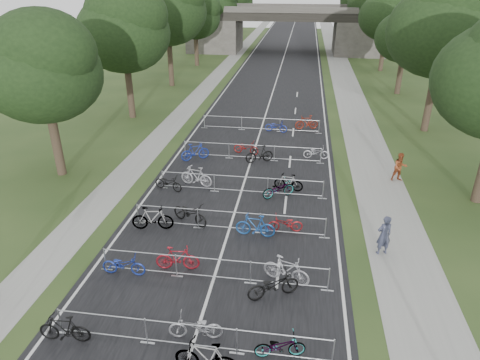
# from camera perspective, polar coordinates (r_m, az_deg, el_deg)

# --- Properties ---
(road) EXTENTS (11.00, 140.00, 0.01)m
(road) POSITION_cam_1_polar(r_m,az_deg,el_deg) (57.70, 5.29, 14.30)
(road) COLOR black
(road) RESTS_ON ground
(sidewalk_right) EXTENTS (3.00, 140.00, 0.01)m
(sidewalk_right) POSITION_cam_1_polar(r_m,az_deg,el_deg) (57.82, 13.46, 13.76)
(sidewalk_right) COLOR gray
(sidewalk_right) RESTS_ON ground
(sidewalk_left) EXTENTS (2.00, 140.00, 0.01)m
(sidewalk_left) POSITION_cam_1_polar(r_m,az_deg,el_deg) (58.58, -2.29, 14.56)
(sidewalk_left) COLOR gray
(sidewalk_left) RESTS_ON ground
(lane_markings) EXTENTS (0.12, 140.00, 0.00)m
(lane_markings) POSITION_cam_1_polar(r_m,az_deg,el_deg) (57.70, 5.29, 14.30)
(lane_markings) COLOR silver
(lane_markings) RESTS_ON ground
(overpass_bridge) EXTENTS (31.00, 8.00, 7.05)m
(overpass_bridge) POSITION_cam_1_polar(r_m,az_deg,el_deg) (71.98, 6.21, 19.36)
(overpass_bridge) COLOR #423F3B
(overpass_bridge) RESTS_ON ground
(tree_left_0) EXTENTS (6.72, 6.72, 10.25)m
(tree_left_0) POSITION_cam_1_polar(r_m,az_deg,el_deg) (27.14, -24.83, 13.22)
(tree_left_0) COLOR #33261C
(tree_left_0) RESTS_ON ground
(tree_left_1) EXTENTS (7.56, 7.56, 11.53)m
(tree_left_1) POSITION_cam_1_polar(r_m,az_deg,el_deg) (37.57, -15.22, 18.77)
(tree_left_1) COLOR #33261C
(tree_left_1) RESTS_ON ground
(tree_right_1) EXTENTS (8.18, 8.18, 12.47)m
(tree_right_1) POSITION_cam_1_polar(r_m,az_deg,el_deg) (36.00, 25.78, 17.92)
(tree_right_1) COLOR #33261C
(tree_right_1) RESTS_ON ground
(tree_left_2) EXTENTS (8.40, 8.40, 12.81)m
(tree_left_2) POSITION_cam_1_polar(r_m,az_deg,el_deg) (48.74, -9.64, 21.63)
(tree_left_2) COLOR #33261C
(tree_left_2) RESTS_ON ground
(tree_right_2) EXTENTS (6.16, 6.16, 9.39)m
(tree_right_2) POSITION_cam_1_polar(r_m,az_deg,el_deg) (47.78, 21.44, 17.61)
(tree_right_2) COLOR #33261C
(tree_right_2) RESTS_ON ground
(tree_left_3) EXTENTS (6.72, 6.72, 10.25)m
(tree_left_3) POSITION_cam_1_polar(r_m,az_deg,el_deg) (60.39, -5.94, 21.00)
(tree_left_3) COLOR #33261C
(tree_left_3) RESTS_ON ground
(tree_right_3) EXTENTS (7.17, 7.17, 10.93)m
(tree_right_3) POSITION_cam_1_polar(r_m,az_deg,el_deg) (59.43, 19.26, 20.16)
(tree_right_3) COLOR #33261C
(tree_right_3) RESTS_ON ground
(tree_left_4) EXTENTS (7.56, 7.56, 11.53)m
(tree_left_4) POSITION_cam_1_polar(r_m,az_deg,el_deg) (72.01, -3.52, 22.47)
(tree_left_4) COLOR #33261C
(tree_left_4) RESTS_ON ground
(tree_right_4) EXTENTS (8.18, 8.18, 12.47)m
(tree_right_4) POSITION_cam_1_polar(r_m,az_deg,el_deg) (71.21, 17.75, 21.86)
(tree_right_4) COLOR #33261C
(tree_right_4) RESTS_ON ground
(tree_right_5) EXTENTS (6.16, 6.16, 9.39)m
(tree_right_5) POSITION_cam_1_polar(r_m,az_deg,el_deg) (83.20, 16.39, 21.06)
(tree_right_5) COLOR #33261C
(tree_right_5) RESTS_ON ground
(tree_left_6) EXTENTS (6.72, 6.72, 10.25)m
(tree_left_6) POSITION_cam_1_polar(r_m,az_deg,el_deg) (95.65, -0.38, 22.81)
(tree_left_6) COLOR #33261C
(tree_left_6) RESTS_ON ground
(barrier_row_1) EXTENTS (9.70, 0.08, 1.10)m
(barrier_row_1) POSITION_cam_1_polar(r_m,az_deg,el_deg) (15.07, -6.57, -20.00)
(barrier_row_1) COLOR #ABAEB3
(barrier_row_1) RESTS_ON ground
(barrier_row_2) EXTENTS (9.70, 0.08, 1.10)m
(barrier_row_2) POSITION_cam_1_polar(r_m,az_deg,el_deg) (17.68, -3.63, -11.78)
(barrier_row_2) COLOR #ABAEB3
(barrier_row_2) RESTS_ON ground
(barrier_row_3) EXTENTS (9.70, 0.08, 1.10)m
(barrier_row_3) POSITION_cam_1_polar(r_m,az_deg,el_deg) (20.77, -1.50, -5.47)
(barrier_row_3) COLOR #ABAEB3
(barrier_row_3) RESTS_ON ground
(barrier_row_4) EXTENTS (9.70, 0.08, 1.10)m
(barrier_row_4) POSITION_cam_1_polar(r_m,az_deg,el_deg) (24.23, 0.10, -0.63)
(barrier_row_4) COLOR #ABAEB3
(barrier_row_4) RESTS_ON ground
(barrier_row_5) EXTENTS (9.70, 0.08, 1.10)m
(barrier_row_5) POSITION_cam_1_polar(r_m,az_deg,el_deg) (28.76, 1.54, 3.74)
(barrier_row_5) COLOR #ABAEB3
(barrier_row_5) RESTS_ON ground
(barrier_row_6) EXTENTS (9.70, 0.08, 1.10)m
(barrier_row_6) POSITION_cam_1_polar(r_m,az_deg,el_deg) (34.37, 2.77, 7.44)
(barrier_row_6) COLOR #ABAEB3
(barrier_row_6) RESTS_ON ground
(bike_4) EXTENTS (1.83, 0.60, 1.09)m
(bike_4) POSITION_cam_1_polar(r_m,az_deg,el_deg) (16.33, -22.39, -17.87)
(bike_4) COLOR black
(bike_4) RESTS_ON ground
(bike_5) EXTENTS (1.93, 0.87, 0.98)m
(bike_5) POSITION_cam_1_polar(r_m,az_deg,el_deg) (15.42, -5.95, -18.94)
(bike_5) COLOR gray
(bike_5) RESTS_ON ground
(bike_6) EXTENTS (2.12, 0.72, 1.25)m
(bike_6) POSITION_cam_1_polar(r_m,az_deg,el_deg) (14.32, -4.48, -22.54)
(bike_6) COLOR #ABAEB3
(bike_6) RESTS_ON ground
(bike_7) EXTENTS (1.77, 0.93, 0.88)m
(bike_7) POSITION_cam_1_polar(r_m,az_deg,el_deg) (14.90, 5.35, -21.18)
(bike_7) COLOR #ABAEB3
(bike_7) RESTS_ON ground
(bike_8) EXTENTS (1.86, 0.69, 0.97)m
(bike_8) POSITION_cam_1_polar(r_m,az_deg,el_deg) (18.62, -15.25, -10.83)
(bike_8) COLOR navy
(bike_8) RESTS_ON ground
(bike_9) EXTENTS (1.91, 0.71, 1.12)m
(bike_9) POSITION_cam_1_polar(r_m,az_deg,el_deg) (18.39, -8.33, -10.31)
(bike_9) COLOR maroon
(bike_9) RESTS_ON ground
(bike_10) EXTENTS (2.21, 1.60, 1.11)m
(bike_10) POSITION_cam_1_polar(r_m,az_deg,el_deg) (16.91, 4.46, -13.81)
(bike_10) COLOR black
(bike_10) RESTS_ON ground
(bike_11) EXTENTS (2.05, 1.14, 1.18)m
(bike_11) POSITION_cam_1_polar(r_m,az_deg,el_deg) (17.63, 6.20, -11.83)
(bike_11) COLOR #A0A0A7
(bike_11) RESTS_ON ground
(bike_12) EXTENTS (2.10, 0.86, 1.23)m
(bike_12) POSITION_cam_1_polar(r_m,az_deg,el_deg) (21.25, -11.59, -5.05)
(bike_12) COLOR #ABAEB3
(bike_12) RESTS_ON ground
(bike_13) EXTENTS (2.23, 1.64, 1.12)m
(bike_13) POSITION_cam_1_polar(r_m,az_deg,el_deg) (21.52, -6.68, -4.41)
(bike_13) COLOR black
(bike_13) RESTS_ON ground
(bike_14) EXTENTS (1.95, 0.68, 1.15)m
(bike_14) POSITION_cam_1_polar(r_m,az_deg,el_deg) (20.34, 2.06, -6.11)
(bike_14) COLOR #1C4F9E
(bike_14) RESTS_ON ground
(bike_15) EXTENTS (1.76, 0.82, 0.89)m
(bike_15) POSITION_cam_1_polar(r_m,az_deg,el_deg) (20.83, 6.06, -5.83)
(bike_15) COLOR maroon
(bike_15) RESTS_ON ground
(bike_16) EXTENTS (1.90, 1.12, 0.94)m
(bike_16) POSITION_cam_1_polar(r_m,az_deg,el_deg) (24.97, -9.53, -0.36)
(bike_16) COLOR black
(bike_16) RESTS_ON ground
(bike_17) EXTENTS (2.10, 1.04, 1.22)m
(bike_17) POSITION_cam_1_polar(r_m,az_deg,el_deg) (25.22, -5.85, 0.49)
(bike_17) COLOR #B1AFB7
(bike_17) RESTS_ON ground
(bike_18) EXTENTS (2.01, 1.60, 1.02)m
(bike_18) POSITION_cam_1_polar(r_m,az_deg,el_deg) (23.94, 5.15, -1.18)
(bike_18) COLOR #ABAEB3
(bike_18) RESTS_ON ground
(bike_19) EXTENTS (1.76, 0.78, 1.02)m
(bike_19) POSITION_cam_1_polar(r_m,az_deg,el_deg) (24.75, 6.49, -0.31)
(bike_19) COLOR #ABAEB3
(bike_19) RESTS_ON ground
(bike_20) EXTENTS (1.97, 1.51, 1.18)m
(bike_20) POSITION_cam_1_polar(r_m,az_deg,el_deg) (28.83, -6.01, 3.76)
(bike_20) COLOR #1B3198
(bike_20) RESTS_ON ground
(bike_21) EXTENTS (1.90, 0.99, 0.95)m
(bike_21) POSITION_cam_1_polar(r_m,az_deg,el_deg) (29.73, 0.82, 4.35)
(bike_21) COLOR maroon
(bike_21) RESTS_ON ground
(bike_22) EXTENTS (1.97, 1.30, 1.15)m
(bike_22) POSITION_cam_1_polar(r_m,az_deg,el_deg) (28.34, 2.60, 3.45)
(bike_22) COLOR black
(bike_22) RESTS_ON ground
(bike_23) EXTENTS (1.70, 0.62, 0.89)m
(bike_23) POSITION_cam_1_polar(r_m,az_deg,el_deg) (29.40, 10.10, 3.63)
(bike_23) COLOR #B3B2BB
(bike_23) RESTS_ON ground
(bike_26) EXTENTS (1.87, 0.92, 0.94)m
(bike_26) POSITION_cam_1_polar(r_m,az_deg,el_deg) (34.18, 4.84, 7.14)
(bike_26) COLOR #1B2C96
(bike_26) RESTS_ON ground
(bike_27) EXTENTS (1.97, 1.04, 1.14)m
(bike_27) POSITION_cam_1_polar(r_m,az_deg,el_deg) (35.08, 8.88, 7.59)
(bike_27) COLOR maroon
(bike_27) RESTS_ON ground
(pedestrian_a) EXTENTS (0.82, 0.68, 1.91)m
(pedestrian_a) POSITION_cam_1_polar(r_m,az_deg,el_deg) (19.97, 18.65, -7.00)
(pedestrian_a) COLOR #383C55
(pedestrian_a) RESTS_ON ground
(pedestrian_b) EXTENTS (0.98, 0.83, 1.77)m
(pedestrian_b) POSITION_cam_1_polar(r_m,az_deg,el_deg) (27.33, 20.55, 1.60)
(pedestrian_b) COLOR brown
(pedestrian_b) RESTS_ON ground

